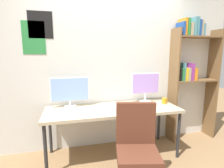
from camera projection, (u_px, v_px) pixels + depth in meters
wall_back at (107, 68)px, 2.88m from camera, size 4.34×0.11×2.60m
desk at (113, 112)px, 2.59m from camera, size 1.94×0.68×0.74m
bookshelf at (191, 65)px, 3.04m from camera, size 0.83×0.28×2.11m
office_chair at (137, 158)px, 1.94m from camera, size 0.53×0.53×0.99m
monitor_left at (70, 91)px, 2.60m from camera, size 0.57×0.18×0.45m
monitor_right at (145, 85)px, 2.87m from camera, size 0.48×0.18×0.48m
keyboard_left at (74, 116)px, 2.23m from camera, size 0.38×0.13×0.02m
keyboard_right at (155, 109)px, 2.49m from camera, size 0.40×0.13×0.02m
computer_mouse at (134, 111)px, 2.39m from camera, size 0.06×0.10×0.03m
coffee_mug at (164, 101)px, 2.81m from camera, size 0.11×0.08×0.09m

